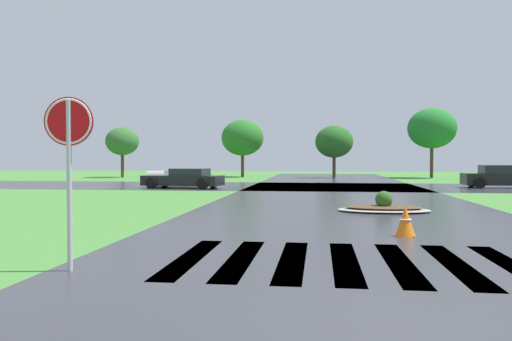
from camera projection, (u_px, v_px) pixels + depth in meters
name	position (u px, v px, depth m)	size (l,w,h in m)	color
asphalt_roadway	(350.00, 218.00, 14.67)	(10.26, 80.00, 0.01)	#35353A
asphalt_cross_road	(334.00, 187.00, 30.40)	(90.00, 9.24, 0.01)	#35353A
crosswalk_stripes	(372.00, 262.00, 8.47)	(6.75, 3.59, 0.01)	white
stop_sign	(69.00, 142.00, 7.77)	(0.75, 0.16, 2.72)	#B2B5BA
median_island	(384.00, 207.00, 16.39)	(3.00, 1.67, 0.68)	#9E9B93
car_dark_suv	(184.00, 179.00, 29.00)	(4.75, 2.48, 1.14)	black
car_silver_hatch	(501.00, 177.00, 29.26)	(4.37, 2.13, 1.33)	black
drainage_pipe_stack	(178.00, 178.00, 31.78)	(3.90, 1.64, 0.94)	#9E9B93
traffic_cone	(405.00, 221.00, 11.26)	(0.45, 0.45, 0.70)	orange
background_treeline	(387.00, 136.00, 43.55)	(40.04, 6.16, 6.05)	#4C3823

